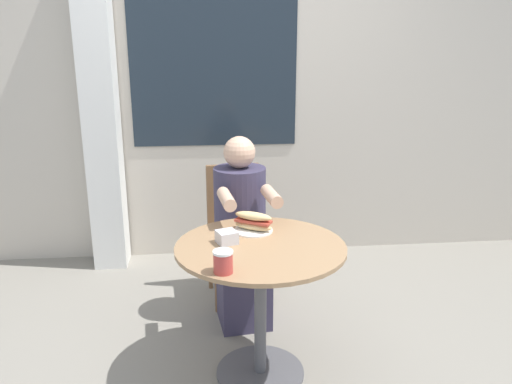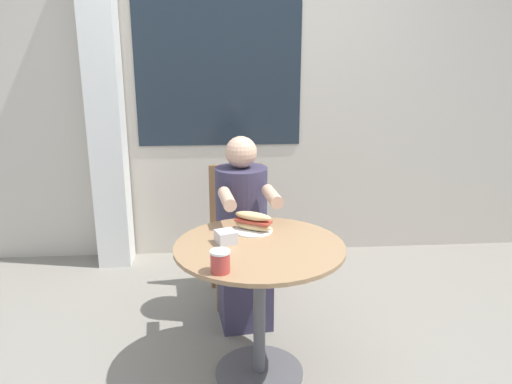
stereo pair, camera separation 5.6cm
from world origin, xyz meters
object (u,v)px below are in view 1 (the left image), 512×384
(seated_diner, at_px, (241,242))
(sandwich_on_plate, at_px, (253,223))
(drink_cup, at_px, (223,262))
(cafe_table, at_px, (260,280))
(diner_chair, at_px, (235,219))

(seated_diner, distance_m, sandwich_on_plate, 0.47)
(seated_diner, relative_size, drink_cup, 11.63)
(seated_diner, bearing_deg, cafe_table, 88.45)
(diner_chair, bearing_deg, sandwich_on_plate, 87.22)
(sandwich_on_plate, bearing_deg, cafe_table, -85.05)
(cafe_table, height_order, diner_chair, diner_chair)
(diner_chair, xyz_separation_m, sandwich_on_plate, (0.05, -0.73, 0.23))
(cafe_table, bearing_deg, diner_chair, 94.08)
(sandwich_on_plate, bearing_deg, seated_diner, 95.15)
(diner_chair, height_order, sandwich_on_plate, diner_chair)
(diner_chair, distance_m, seated_diner, 0.35)
(diner_chair, relative_size, seated_diner, 0.78)
(cafe_table, relative_size, seated_diner, 0.73)
(cafe_table, bearing_deg, seated_diner, 95.08)
(drink_cup, bearing_deg, diner_chair, 84.25)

